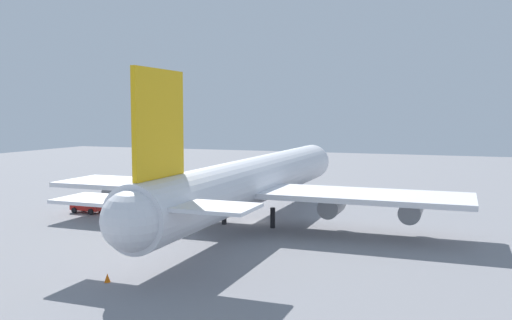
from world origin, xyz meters
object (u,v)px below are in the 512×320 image
at_px(cargo_airplane, 255,181).
at_px(safety_cone_tail, 107,278).
at_px(safety_cone_nose, 315,191).
at_px(maintenance_van, 88,206).

bearing_deg(cargo_airplane, safety_cone_tail, 174.40).
height_order(safety_cone_nose, safety_cone_tail, safety_cone_tail).
xyz_separation_m(maintenance_van, safety_cone_nose, (34.53, -28.34, -0.81)).
bearing_deg(maintenance_van, cargo_airplane, -85.07).
xyz_separation_m(safety_cone_nose, safety_cone_tail, (-63.76, 3.84, 0.10)).
distance_m(cargo_airplane, maintenance_van, 28.13).
distance_m(maintenance_van, safety_cone_nose, 44.68).
xyz_separation_m(cargo_airplane, safety_cone_tail, (-31.61, 3.10, -5.66)).
bearing_deg(maintenance_van, safety_cone_tail, -140.04).
height_order(cargo_airplane, maintenance_van, cargo_airplane).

